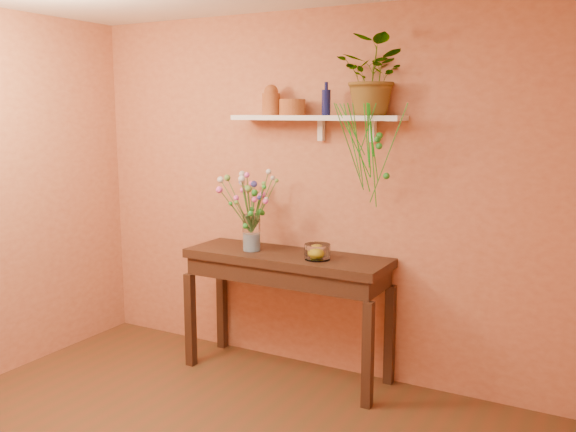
{
  "coord_description": "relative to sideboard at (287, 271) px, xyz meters",
  "views": [
    {
      "loc": [
        2.04,
        -2.16,
        1.97
      ],
      "look_at": [
        0.0,
        1.55,
        1.25
      ],
      "focal_mm": 38.74,
      "sensor_mm": 36.0,
      "label": 1
    }
  ],
  "objects": [
    {
      "name": "glass_vase",
      "position": [
        -0.28,
        -0.04,
        0.25
      ],
      "size": [
        0.13,
        0.13,
        0.27
      ],
      "color": "white",
      "rests_on": "sideboard"
    },
    {
      "name": "blue_bottle",
      "position": [
        0.25,
        0.12,
        1.23
      ],
      "size": [
        0.07,
        0.07,
        0.23
      ],
      "color": "#101445",
      "rests_on": "wall_shelf"
    },
    {
      "name": "bouquet",
      "position": [
        -0.3,
        -0.04,
        0.57
      ],
      "size": [
        0.52,
        0.44,
        0.47
      ],
      "color": "#386B28",
      "rests_on": "glass_vase"
    },
    {
      "name": "lemon",
      "position": [
        0.27,
        -0.05,
        0.18
      ],
      "size": [
        0.08,
        0.08,
        0.08
      ],
      "primitive_type": "sphere",
      "color": "yellow",
      "rests_on": "glass_bowl"
    },
    {
      "name": "terracotta_jug",
      "position": [
        -0.21,
        0.14,
        1.25
      ],
      "size": [
        0.15,
        0.15,
        0.22
      ],
      "color": "#9A4F2A",
      "rests_on": "wall_shelf"
    },
    {
      "name": "glass_bowl",
      "position": [
        0.28,
        -0.05,
        0.19
      ],
      "size": [
        0.18,
        0.18,
        0.11
      ],
      "color": "white",
      "rests_on": "sideboard"
    },
    {
      "name": "terracotta_pot",
      "position": [
        -0.01,
        0.11,
        1.2
      ],
      "size": [
        0.22,
        0.22,
        0.12
      ],
      "primitive_type": "cylinder",
      "rotation": [
        0.0,
        0.0,
        0.19
      ],
      "color": "#9A4F2A",
      "rests_on": "wall_shelf"
    },
    {
      "name": "wall_shelf",
      "position": [
        0.17,
        0.14,
        1.12
      ],
      "size": [
        1.3,
        0.24,
        0.19
      ],
      "color": "white",
      "rests_on": "room"
    },
    {
      "name": "carton",
      "position": [
        -0.27,
        -0.05,
        0.19
      ],
      "size": [
        0.07,
        0.06,
        0.12
      ],
      "primitive_type": "cube",
      "rotation": [
        0.0,
        0.0,
        -0.33
      ],
      "color": "teal",
      "rests_on": "sideboard"
    },
    {
      "name": "spider_plant",
      "position": [
        0.6,
        0.16,
        1.4
      ],
      "size": [
        0.55,
        0.5,
        0.53
      ],
      "primitive_type": "imported",
      "rotation": [
        0.0,
        0.0,
        -0.22
      ],
      "color": "#268224",
      "rests_on": "wall_shelf"
    },
    {
      "name": "plant_fronds",
      "position": [
        0.65,
        -0.0,
        0.94
      ],
      "size": [
        0.54,
        0.36,
        0.71
      ],
      "color": "#268224",
      "rests_on": "wall_shelf"
    },
    {
      "name": "room",
      "position": [
        0.11,
        -1.73,
        0.55
      ],
      "size": [
        4.04,
        4.04,
        2.7
      ],
      "color": "#593019",
      "rests_on": "ground"
    },
    {
      "name": "sideboard",
      "position": [
        0.0,
        0.0,
        0.0
      ],
      "size": [
        1.54,
        0.49,
        0.93
      ],
      "color": "#392016",
      "rests_on": "ground"
    }
  ]
}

